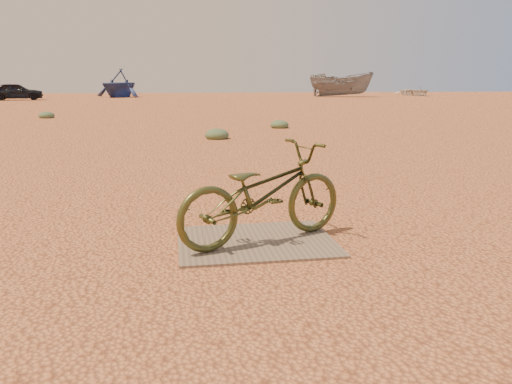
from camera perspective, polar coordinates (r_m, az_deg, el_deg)
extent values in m
plane|color=#D8804A|center=(4.85, 5.72, -4.28)|extent=(120.00, 120.00, 0.00)
cube|color=#77654E|center=(4.44, 0.00, -5.66)|extent=(1.37, 1.07, 0.02)
imported|color=#44481F|center=(4.31, 0.82, -0.14)|extent=(1.73, 1.15, 0.86)
imported|color=black|center=(42.69, -25.73, 10.31)|extent=(4.01, 2.20, 1.29)
imported|color=navy|center=(47.32, -15.37, 11.94)|extent=(6.01, 6.25, 2.54)
imported|color=slate|center=(47.62, 9.71, 12.02)|extent=(6.18, 3.64, 2.25)
imported|color=beige|center=(53.50, 17.73, 10.92)|extent=(3.24, 4.40, 0.88)
ellipsoid|color=#586C4A|center=(12.53, -4.48, 6.09)|extent=(0.60, 0.60, 0.33)
ellipsoid|color=#586C4A|center=(15.46, 2.69, 7.33)|extent=(0.57, 0.57, 0.31)
ellipsoid|color=#586C4A|center=(21.29, -22.79, 7.80)|extent=(0.60, 0.60, 0.33)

